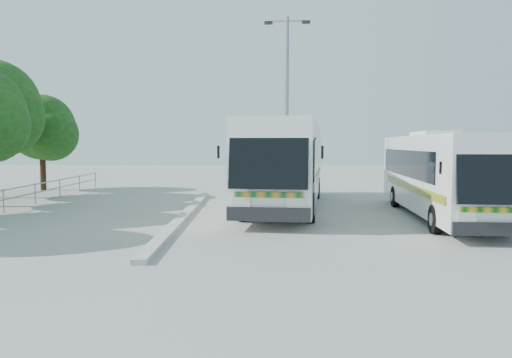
{
  "coord_description": "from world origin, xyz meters",
  "views": [
    {
      "loc": [
        0.47,
        -17.63,
        2.89
      ],
      "look_at": [
        0.51,
        2.48,
        1.46
      ],
      "focal_mm": 35.0,
      "sensor_mm": 36.0,
      "label": 1
    }
  ],
  "objects_px": {
    "tree_far_e": "(43,127)",
    "coach_main": "(286,162)",
    "lamppost": "(287,101)",
    "coach_adjacent": "(439,173)"
  },
  "relations": [
    {
      "from": "coach_main",
      "to": "coach_adjacent",
      "type": "xyz_separation_m",
      "value": [
        5.75,
        -3.22,
        -0.32
      ]
    },
    {
      "from": "coach_adjacent",
      "to": "lamppost",
      "type": "distance_m",
      "value": 7.98
    },
    {
      "from": "coach_main",
      "to": "lamppost",
      "type": "bearing_deg",
      "value": 94.56
    },
    {
      "from": "coach_adjacent",
      "to": "lamppost",
      "type": "relative_size",
      "value": 1.32
    },
    {
      "from": "coach_adjacent",
      "to": "coach_main",
      "type": "bearing_deg",
      "value": 155.98
    },
    {
      "from": "tree_far_e",
      "to": "coach_main",
      "type": "distance_m",
      "value": 16.87
    },
    {
      "from": "tree_far_e",
      "to": "coach_main",
      "type": "height_order",
      "value": "tree_far_e"
    },
    {
      "from": "lamppost",
      "to": "tree_far_e",
      "type": "bearing_deg",
      "value": 159.1
    },
    {
      "from": "tree_far_e",
      "to": "lamppost",
      "type": "distance_m",
      "value": 16.21
    },
    {
      "from": "tree_far_e",
      "to": "coach_main",
      "type": "xyz_separation_m",
      "value": [
        14.53,
        -8.38,
        -1.81
      ]
    }
  ]
}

